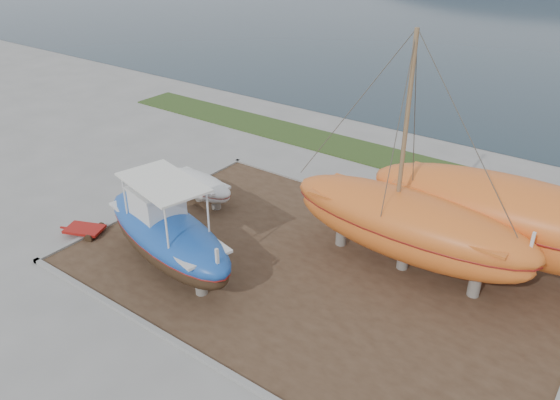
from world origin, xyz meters
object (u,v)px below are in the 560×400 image
Objects in this scene: orange_sailboat at (415,161)px; red_trailer at (85,231)px; orange_bare_hull at (511,228)px; white_dinghy at (199,188)px; blue_caique at (166,225)px.

orange_sailboat is 4.13× the size of red_trailer.
red_trailer is at bearing -154.56° from orange_bare_hull.
orange_sailboat is 14.05m from red_trailer.
white_dinghy is at bearing -170.49° from orange_bare_hull.
blue_caique is 5.11m from red_trailer.
white_dinghy is 10.97m from orange_sailboat.
blue_caique is 12.83m from orange_bare_hull.
red_trailer is (-15.19, -7.97, -1.71)m from orange_bare_hull.
orange_sailboat is at bearing 10.07° from white_dinghy.
orange_bare_hull is at bearing 49.25° from blue_caique.
orange_sailboat is 0.87× the size of orange_bare_hull.
white_dinghy is at bearing 48.04° from red_trailer.
orange_sailboat is at bearing 49.35° from blue_caique.
red_trailer is at bearing -160.96° from blue_caique.
red_trailer is (-4.78, -0.47, -1.74)m from blue_caique.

